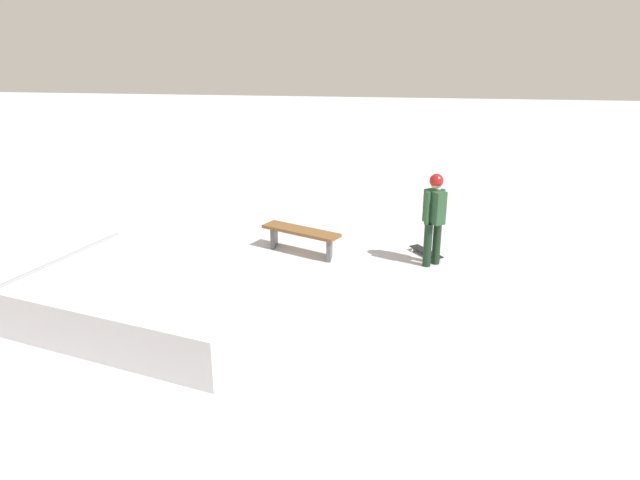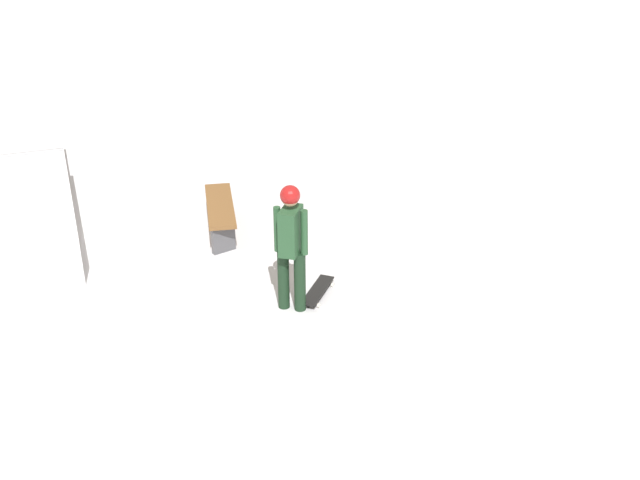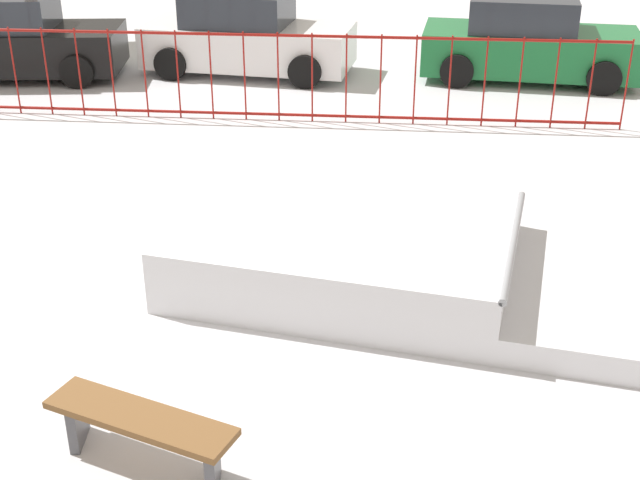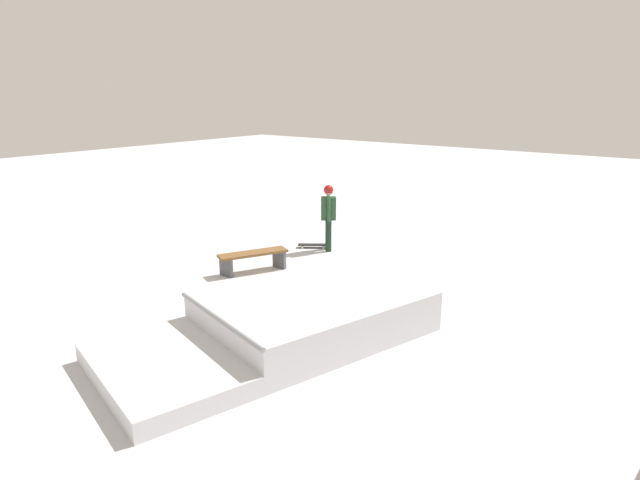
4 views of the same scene
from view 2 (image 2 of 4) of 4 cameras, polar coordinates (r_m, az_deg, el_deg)
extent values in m
plane|color=silver|center=(11.87, -19.11, -1.86)|extent=(60.00, 60.00, 0.00)
cylinder|color=black|center=(10.09, -2.66, -2.87)|extent=(0.15, 0.15, 0.82)
cylinder|color=black|center=(10.03, -1.47, -3.04)|extent=(0.15, 0.15, 0.82)
cube|color=#264C2D|center=(9.73, -2.14, 0.67)|extent=(0.41, 0.43, 0.60)
cylinder|color=#264C2D|center=(9.78, -3.11, 0.79)|extent=(0.09, 0.09, 0.60)
cylinder|color=#264C2D|center=(9.68, -1.15, 0.55)|extent=(0.09, 0.09, 0.60)
sphere|color=tan|center=(9.54, -2.18, 3.09)|extent=(0.22, 0.22, 0.22)
sphere|color=#A51919|center=(9.52, -2.19, 3.26)|extent=(0.25, 0.25, 0.25)
cube|color=black|center=(10.49, -0.17, -3.65)|extent=(0.63, 0.77, 0.02)
cylinder|color=silver|center=(10.78, -0.24, -3.07)|extent=(0.06, 0.06, 0.06)
cylinder|color=silver|center=(10.72, 0.92, -3.28)|extent=(0.06, 0.06, 0.06)
cylinder|color=silver|center=(10.33, -1.30, -4.54)|extent=(0.06, 0.06, 0.06)
cylinder|color=silver|center=(10.26, -0.09, -4.77)|extent=(0.06, 0.06, 0.06)
cube|color=brown|center=(12.11, -7.26, 2.49)|extent=(1.62, 1.05, 0.06)
cube|color=#4C4C51|center=(11.63, -7.02, 0.10)|extent=(0.08, 0.36, 0.42)
cube|color=#4C4C51|center=(12.80, -7.36, 2.70)|extent=(0.08, 0.36, 0.42)
camera|label=1|loc=(9.98, -68.60, 2.41)|focal=33.15mm
camera|label=3|loc=(15.36, 8.67, 23.93)|focal=48.44mm
camera|label=4|loc=(18.82, -47.41, 14.63)|focal=30.68mm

